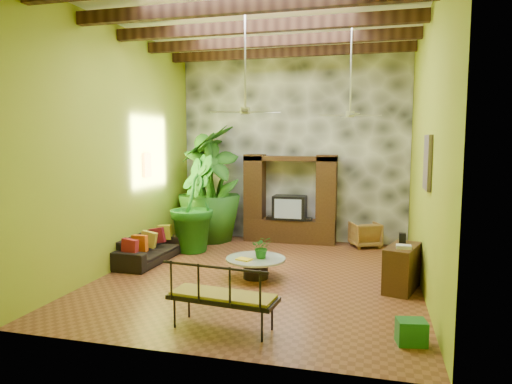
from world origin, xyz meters
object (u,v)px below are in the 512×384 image
(iron_bench, at_px, (221,294))
(side_console, at_px, (402,268))
(sofa, at_px, (149,248))
(tall_plant_a, at_px, (213,191))
(tall_plant_b, at_px, (192,203))
(entertainment_center, at_px, (290,206))
(tall_plant_c, at_px, (209,184))
(coffee_table, at_px, (256,265))
(green_bin, at_px, (411,332))
(wicker_armchair, at_px, (365,234))
(ceiling_fan_back, at_px, (350,104))
(ceiling_fan_front, at_px, (245,100))

(iron_bench, height_order, side_console, iron_bench)
(sofa, height_order, tall_plant_a, tall_plant_a)
(sofa, distance_m, tall_plant_b, 1.58)
(tall_plant_b, height_order, iron_bench, tall_plant_b)
(entertainment_center, bearing_deg, iron_bench, -88.97)
(tall_plant_a, bearing_deg, tall_plant_c, 138.52)
(coffee_table, distance_m, side_console, 2.71)
(green_bin, bearing_deg, coffee_table, 139.75)
(tall_plant_a, bearing_deg, entertainment_center, 14.38)
(tall_plant_c, bearing_deg, sofa, -102.64)
(entertainment_center, distance_m, wicker_armchair, 2.05)
(iron_bench, bearing_deg, tall_plant_c, 118.15)
(wicker_armchair, xyz_separation_m, tall_plant_a, (-3.89, -0.42, 1.05))
(ceiling_fan_back, relative_size, green_bin, 4.99)
(ceiling_fan_front, xyz_separation_m, sofa, (-2.45, 0.81, -3.11))
(tall_plant_b, bearing_deg, coffee_table, -41.30)
(tall_plant_b, xyz_separation_m, tall_plant_c, (-0.01, 1.17, 0.36))
(coffee_table, bearing_deg, sofa, 166.99)
(wicker_armchair, relative_size, tall_plant_b, 0.30)
(wicker_armchair, bearing_deg, entertainment_center, -25.58)
(ceiling_fan_back, height_order, wicker_armchair, ceiling_fan_back)
(entertainment_center, relative_size, coffee_table, 2.08)
(tall_plant_c, height_order, side_console, tall_plant_c)
(coffee_table, bearing_deg, ceiling_fan_front, -125.13)
(tall_plant_c, xyz_separation_m, side_console, (4.77, -3.00, -1.12))
(iron_bench, xyz_separation_m, side_console, (2.54, 2.50, -0.13))
(tall_plant_c, xyz_separation_m, green_bin, (4.77, -5.26, -1.36))
(tall_plant_c, xyz_separation_m, coffee_table, (2.06, -2.97, -1.27))
(wicker_armchair, relative_size, iron_bench, 0.43)
(entertainment_center, relative_size, side_console, 2.39)
(ceiling_fan_front, height_order, wicker_armchair, ceiling_fan_front)
(sofa, bearing_deg, side_console, -95.35)
(ceiling_fan_front, height_order, green_bin, ceiling_fan_front)
(sofa, height_order, wicker_armchair, wicker_armchair)
(tall_plant_c, bearing_deg, tall_plant_a, -41.48)
(wicker_armchair, bearing_deg, tall_plant_a, -17.09)
(entertainment_center, distance_m, coffee_table, 3.40)
(side_console, bearing_deg, tall_plant_c, 164.78)
(wicker_armchair, distance_m, tall_plant_b, 4.38)
(sofa, distance_m, side_console, 5.34)
(iron_bench, bearing_deg, ceiling_fan_front, 103.65)
(entertainment_center, distance_m, tall_plant_a, 2.05)
(ceiling_fan_front, distance_m, tall_plant_c, 4.16)
(coffee_table, bearing_deg, entertainment_center, 89.06)
(ceiling_fan_front, xyz_separation_m, tall_plant_a, (-1.75, 3.04, -2.04))
(side_console, bearing_deg, sofa, -169.76)
(ceiling_fan_front, xyz_separation_m, coffee_table, (0.15, 0.21, -3.15))
(coffee_table, relative_size, side_console, 1.15)
(tall_plant_c, height_order, coffee_table, tall_plant_c)
(ceiling_fan_back, bearing_deg, wicker_armchair, 79.64)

